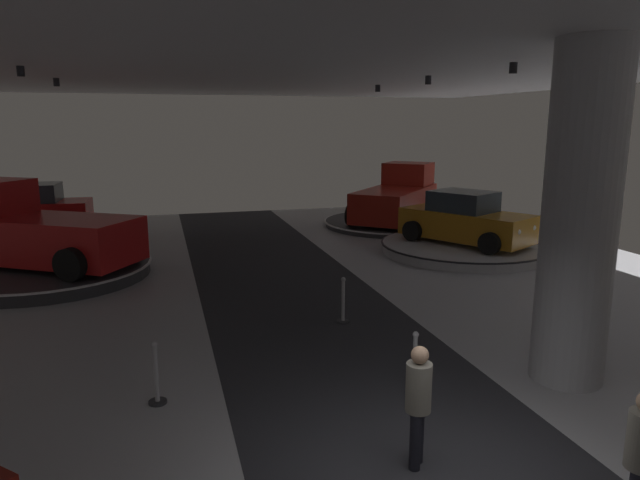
# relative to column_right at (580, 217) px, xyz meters

# --- Properties ---
(column_right) EXTENTS (1.17, 1.17, 5.50)m
(column_right) POSITION_rel_column_right_xyz_m (0.00, 0.00, 0.00)
(column_right) COLOR #ADADB2
(column_right) RESTS_ON ground
(display_platform_far_right) EXTENTS (5.54, 5.54, 0.33)m
(display_platform_far_right) POSITION_rel_column_right_xyz_m (3.22, 8.89, -2.57)
(display_platform_far_right) COLOR #B7B7BC
(display_platform_far_right) RESTS_ON ground
(display_car_far_right) EXTENTS (3.64, 4.55, 1.71)m
(display_car_far_right) POSITION_rel_column_right_xyz_m (3.20, 8.92, -1.65)
(display_car_far_right) COLOR #B77519
(display_car_far_right) RESTS_ON display_platform_far_right
(display_platform_deep_right) EXTENTS (5.92, 5.92, 0.23)m
(display_platform_deep_right) POSITION_rel_column_right_xyz_m (2.98, 14.18, -2.62)
(display_platform_deep_right) COLOR #333338
(display_platform_deep_right) RESTS_ON ground
(pickup_truck_deep_right) EXTENTS (5.09, 5.35, 2.30)m
(pickup_truck_deep_right) POSITION_rel_column_right_xyz_m (3.19, 14.42, -1.59)
(pickup_truck_deep_right) COLOR maroon
(pickup_truck_deep_right) RESTS_ON display_platform_deep_right
(display_platform_far_left) EXTENTS (5.68, 5.68, 0.36)m
(display_platform_far_left) POSITION_rel_column_right_xyz_m (-9.60, 9.34, -2.55)
(display_platform_far_left) COLOR #333338
(display_platform_far_left) RESTS_ON ground
(pickup_truck_far_left) EXTENTS (5.60, 4.67, 2.30)m
(pickup_truck_far_left) POSITION_rel_column_right_xyz_m (-9.87, 9.51, -1.45)
(pickup_truck_far_left) COLOR red
(pickup_truck_far_left) RESTS_ON display_platform_far_left
(display_platform_deep_left) EXTENTS (5.22, 5.22, 0.37)m
(display_platform_deep_left) POSITION_rel_column_right_xyz_m (-11.07, 15.01, -2.54)
(display_platform_deep_left) COLOR #B7B7BC
(display_platform_deep_left) RESTS_ON ground
(display_car_deep_left) EXTENTS (4.30, 2.36, 1.71)m
(display_car_deep_left) POSITION_rel_column_right_xyz_m (-11.04, 15.01, -1.61)
(display_car_deep_left) COLOR red
(display_car_deep_left) RESTS_ON display_platform_deep_left
(visitor_walking_near) EXTENTS (0.32, 0.32, 1.59)m
(visitor_walking_near) POSITION_rel_column_right_xyz_m (-3.51, -1.60, -1.84)
(visitor_walking_near) COLOR black
(visitor_walking_near) RESTS_ON ground
(stanchion_a) EXTENTS (0.28, 0.28, 1.01)m
(stanchion_a) POSITION_rel_column_right_xyz_m (-2.67, 0.26, -2.38)
(stanchion_a) COLOR #333338
(stanchion_a) RESTS_ON ground
(stanchion_b) EXTENTS (0.28, 0.28, 1.01)m
(stanchion_b) POSITION_rel_column_right_xyz_m (-2.76, 3.61, -2.38)
(stanchion_b) COLOR #333338
(stanchion_b) RESTS_ON ground
(stanchion_c) EXTENTS (0.28, 0.28, 1.01)m
(stanchion_c) POSITION_rel_column_right_xyz_m (-6.63, 0.96, -2.38)
(stanchion_c) COLOR #333338
(stanchion_c) RESTS_ON ground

